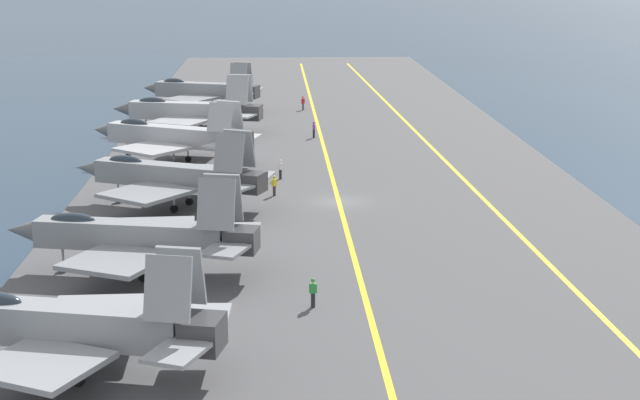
# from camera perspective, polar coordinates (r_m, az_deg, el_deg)

# --- Properties ---
(ground_plane) EXTENTS (2000.00, 2000.00, 0.00)m
(ground_plane) POSITION_cam_1_polar(r_m,az_deg,el_deg) (78.26, 1.09, -0.38)
(ground_plane) COLOR #23384C
(carrier_deck) EXTENTS (227.28, 42.70, 0.40)m
(carrier_deck) POSITION_cam_1_polar(r_m,az_deg,el_deg) (78.21, 1.10, -0.24)
(carrier_deck) COLOR #4C4C4F
(carrier_deck) RESTS_ON ground
(deck_stripe_foul_line) EXTENTS (204.46, 6.98, 0.01)m
(deck_stripe_foul_line) POSITION_cam_1_polar(r_m,az_deg,el_deg) (79.80, 9.54, 0.01)
(deck_stripe_foul_line) COLOR yellow
(deck_stripe_foul_line) RESTS_ON carrier_deck
(deck_stripe_centerline) EXTENTS (204.55, 0.36, 0.01)m
(deck_stripe_centerline) POSITION_cam_1_polar(r_m,az_deg,el_deg) (78.16, 1.10, -0.09)
(deck_stripe_centerline) COLOR yellow
(deck_stripe_centerline) RESTS_ON carrier_deck
(parked_jet_second) EXTENTS (11.83, 15.31, 6.31)m
(parked_jet_second) POSITION_cam_1_polar(r_m,az_deg,el_deg) (47.32, -14.33, -7.03)
(parked_jet_second) COLOR gray
(parked_jet_second) RESTS_ON carrier_deck
(parked_jet_third) EXTENTS (12.71, 15.95, 6.45)m
(parked_jet_third) POSITION_cam_1_polar(r_m,az_deg,el_deg) (60.71, -10.67, -2.04)
(parked_jet_third) COLOR gray
(parked_jet_third) RESTS_ON carrier_deck
(parked_jet_fourth) EXTENTS (13.78, 16.17, 6.42)m
(parked_jet_fourth) POSITION_cam_1_polar(r_m,az_deg,el_deg) (76.41, -8.65, 1.41)
(parked_jet_fourth) COLOR gray
(parked_jet_fourth) RESTS_ON carrier_deck
(parked_jet_fifth) EXTENTS (12.97, 16.72, 6.24)m
(parked_jet_fifth) POSITION_cam_1_polar(r_m,az_deg,el_deg) (92.84, -8.63, 3.69)
(parked_jet_fifth) COLOR #A8AAAF
(parked_jet_fifth) RESTS_ON carrier_deck
(parked_jet_sixth) EXTENTS (12.91, 17.11, 6.47)m
(parked_jet_sixth) POSITION_cam_1_polar(r_m,az_deg,el_deg) (109.62, -7.64, 5.17)
(parked_jet_sixth) COLOR #9EA3A8
(parked_jet_sixth) RESTS_ON carrier_deck
(parked_jet_seventh) EXTENTS (13.45, 15.53, 6.25)m
(parked_jet_seventh) POSITION_cam_1_polar(r_m,az_deg,el_deg) (124.49, -6.89, 6.36)
(parked_jet_seventh) COLOR gray
(parked_jet_seventh) RESTS_ON carrier_deck
(crew_green_vest) EXTENTS (0.35, 0.44, 1.69)m
(crew_green_vest) POSITION_cam_1_polar(r_m,az_deg,el_deg) (54.76, -0.41, -5.34)
(crew_green_vest) COLOR #232328
(crew_green_vest) RESTS_ON carrier_deck
(crew_white_vest) EXTENTS (0.46, 0.43, 1.75)m
(crew_white_vest) POSITION_cam_1_polar(r_m,az_deg,el_deg) (85.86, -2.32, 1.85)
(crew_white_vest) COLOR #232328
(crew_white_vest) RESTS_ON carrier_deck
(crew_red_vest) EXTENTS (0.46, 0.44, 1.76)m
(crew_red_vest) POSITION_cam_1_polar(r_m,az_deg,el_deg) (124.74, -0.99, 5.70)
(crew_red_vest) COLOR #4C473D
(crew_red_vest) RESTS_ON carrier_deck
(crew_yellow_vest) EXTENTS (0.45, 0.46, 1.69)m
(crew_yellow_vest) POSITION_cam_1_polar(r_m,az_deg,el_deg) (79.95, -2.68, 0.90)
(crew_yellow_vest) COLOR #383328
(crew_yellow_vest) RESTS_ON carrier_deck
(crew_purple_vest) EXTENTS (0.38, 0.26, 1.77)m
(crew_purple_vest) POSITION_cam_1_polar(r_m,az_deg,el_deg) (105.49, -0.36, 4.16)
(crew_purple_vest) COLOR #232328
(crew_purple_vest) RESTS_ON carrier_deck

